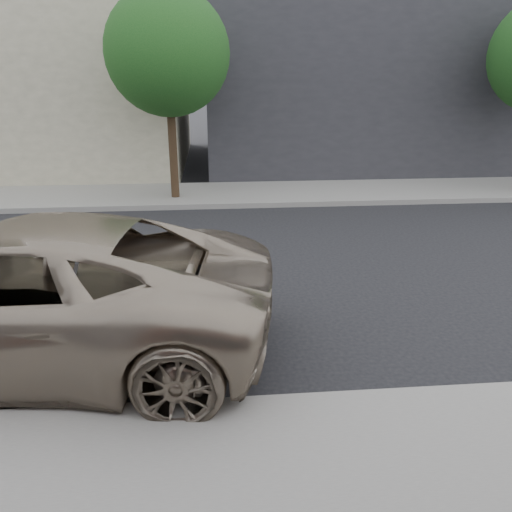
# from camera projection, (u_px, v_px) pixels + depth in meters

# --- Properties ---
(ground) EXTENTS (120.00, 120.00, 0.00)m
(ground) POSITION_uv_depth(u_px,v_px,m) (262.00, 275.00, 9.53)
(ground) COLOR black
(ground) RESTS_ON ground
(far_sidewalk) EXTENTS (44.00, 3.00, 0.15)m
(far_sidewalk) POSITION_uv_depth(u_px,v_px,m) (241.00, 194.00, 15.58)
(far_sidewalk) COLOR gray
(far_sidewalk) RESTS_ON ground
(far_building_dark) EXTENTS (16.00, 11.00, 7.00)m
(far_building_dark) POSITION_uv_depth(u_px,v_px,m) (392.00, 76.00, 21.54)
(far_building_dark) COLOR #2A2A30
(far_building_dark) RESTS_ON ground
(far_building_cream) EXTENTS (14.00, 11.00, 8.00)m
(far_building_cream) POSITION_uv_depth(u_px,v_px,m) (6.00, 63.00, 20.03)
(far_building_cream) COLOR #A29C81
(far_building_cream) RESTS_ON ground
(street_tree_mid) EXTENTS (3.40, 3.40, 5.70)m
(street_tree_mid) POSITION_uv_depth(u_px,v_px,m) (168.00, 53.00, 13.55)
(street_tree_mid) COLOR #382819
(street_tree_mid) RESTS_ON far_sidewalk
(motorcycle) EXTENTS (2.29, 1.01, 1.46)m
(motorcycle) POSITION_uv_depth(u_px,v_px,m) (145.00, 311.00, 6.66)
(motorcycle) COLOR black
(motorcycle) RESTS_ON ground
(minivan) EXTENTS (7.01, 3.84, 1.86)m
(minivan) POSITION_uv_depth(u_px,v_px,m) (16.00, 292.00, 6.50)
(minivan) COLOR tan
(minivan) RESTS_ON ground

